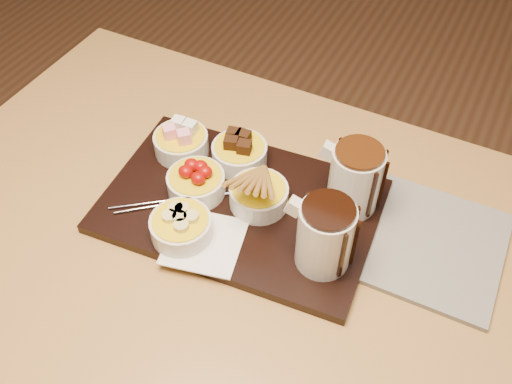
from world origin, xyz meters
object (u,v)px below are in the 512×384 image
at_px(dining_table, 243,270).
at_px(bowl_strawberries, 196,184).
at_px(serving_board, 240,206).
at_px(pitcher_milk_chocolate, 355,180).
at_px(newspaper, 409,237).
at_px(pitcher_dark_chocolate, 325,236).

bearing_deg(dining_table, bowl_strawberries, 159.95).
height_order(serving_board, pitcher_milk_chocolate, pitcher_milk_chocolate).
relative_size(dining_table, bowl_strawberries, 12.00).
bearing_deg(newspaper, pitcher_milk_chocolate, 171.62).
distance_m(bowl_strawberries, newspaper, 0.37).
xyz_separation_m(bowl_strawberries, newspaper, (0.36, 0.08, -0.03)).
xyz_separation_m(pitcher_dark_chocolate, pitcher_milk_chocolate, (-0.00, 0.13, 0.00)).
distance_m(pitcher_dark_chocolate, newspaper, 0.18).
bearing_deg(pitcher_dark_chocolate, newspaper, 41.81).
relative_size(dining_table, pitcher_milk_chocolate, 10.20).
height_order(dining_table, bowl_strawberries, bowl_strawberries).
bearing_deg(pitcher_dark_chocolate, pitcher_milk_chocolate, 85.60).
height_order(serving_board, pitcher_dark_chocolate, pitcher_dark_chocolate).
bearing_deg(pitcher_milk_chocolate, newspaper, -12.08).
relative_size(bowl_strawberries, pitcher_milk_chocolate, 0.85).
height_order(pitcher_milk_chocolate, newspaper, pitcher_milk_chocolate).
distance_m(serving_board, newspaper, 0.29).
height_order(pitcher_dark_chocolate, pitcher_milk_chocolate, same).
bearing_deg(dining_table, newspaper, 25.80).
height_order(bowl_strawberries, pitcher_dark_chocolate, pitcher_dark_chocolate).
relative_size(serving_board, newspaper, 1.54).
bearing_deg(bowl_strawberries, newspaper, 12.77).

